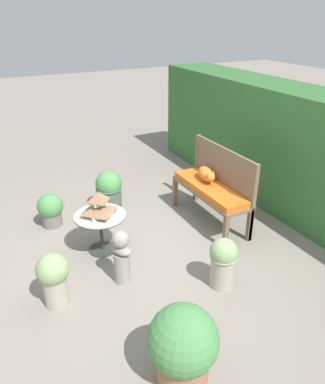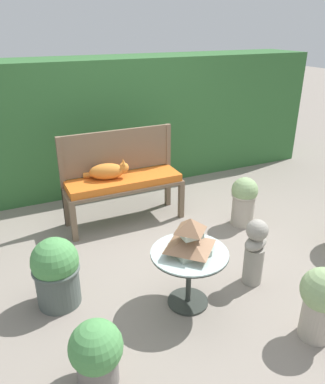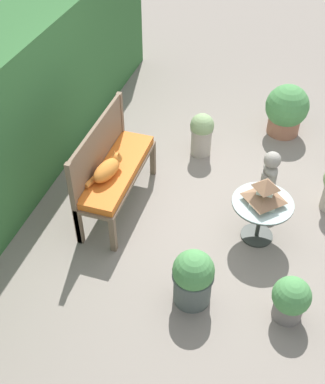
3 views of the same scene
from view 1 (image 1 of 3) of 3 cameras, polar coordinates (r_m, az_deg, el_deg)
The scene contains 13 objects.
ground at distance 4.85m, azimuth -1.15°, elevation -8.43°, with size 30.00×30.00×0.00m, color gray.
foliage_hedge_back at distance 5.75m, azimuth 20.20°, elevation 5.54°, with size 6.40×0.87×1.77m, color #336633.
garden_bench at distance 5.23m, azimuth 7.28°, elevation 0.14°, with size 1.37×0.44×0.57m.
bench_backrest at distance 5.23m, azimuth 9.27°, elevation 3.37°, with size 1.37×0.06×1.07m.
cat at distance 5.31m, azimuth 6.71°, elevation 2.69°, with size 0.49×0.31×0.22m.
patio_table at distance 4.65m, azimuth -9.42°, elevation -4.63°, with size 0.64×0.64×0.51m.
pagoda_birdhouse at distance 4.54m, azimuth -9.64°, elevation -2.04°, with size 0.35×0.35×0.31m.
garden_bust at distance 4.15m, azimuth -6.29°, elevation -9.55°, with size 0.31×0.25×0.64m.
potted_plant_bench_left at distance 4.13m, azimuth 9.21°, elevation -10.31°, with size 0.30×0.30×0.59m.
potted_plant_bench_right at distance 5.65m, azimuth -8.15°, elevation 0.30°, with size 0.39×0.39×0.62m.
potted_plant_table_far at distance 3.20m, azimuth 3.13°, elevation -22.32°, with size 0.58×0.58×0.71m.
potted_plant_path_edge at distance 5.42m, azimuth -16.68°, elevation -2.58°, with size 0.36×0.36×0.48m.
potted_plant_hedge_corner at distance 3.99m, azimuth -16.26°, elevation -12.32°, with size 0.33×0.33×0.60m.
Camera 1 is at (3.59, -1.76, 2.74)m, focal length 35.00 mm.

